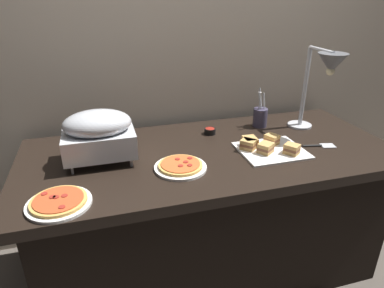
{
  "coord_description": "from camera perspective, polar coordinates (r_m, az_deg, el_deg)",
  "views": [
    {
      "loc": [
        -0.53,
        -1.48,
        1.51
      ],
      "look_at": [
        -0.1,
        0.0,
        0.81
      ],
      "focal_mm": 31.82,
      "sensor_mm": 36.0,
      "label": 1
    }
  ],
  "objects": [
    {
      "name": "ground_plane",
      "position": [
        2.18,
        2.72,
        -19.43
      ],
      "size": [
        8.0,
        8.0,
        0.0
      ],
      "primitive_type": "plane",
      "color": "#4C443D"
    },
    {
      "name": "back_wall",
      "position": [
        2.07,
        -1.19,
        15.82
      ],
      "size": [
        4.4,
        0.04,
        2.4
      ],
      "primitive_type": "cube",
      "color": "#B7A893",
      "rests_on": "ground_plane"
    },
    {
      "name": "buffet_table",
      "position": [
        1.93,
        2.95,
        -11.17
      ],
      "size": [
        1.9,
        0.84,
        0.76
      ],
      "color": "black",
      "rests_on": "ground_plane"
    },
    {
      "name": "chafing_dish",
      "position": [
        1.64,
        -15.41,
        1.74
      ],
      "size": [
        0.33,
        0.23,
        0.25
      ],
      "color": "#B7BABF",
      "rests_on": "buffet_table"
    },
    {
      "name": "heat_lamp",
      "position": [
        1.93,
        21.5,
        11.27
      ],
      "size": [
        0.15,
        0.34,
        0.47
      ],
      "color": "#B7BABF",
      "rests_on": "buffet_table"
    },
    {
      "name": "pizza_plate_front",
      "position": [
        1.41,
        -21.42,
        -9.06
      ],
      "size": [
        0.25,
        0.25,
        0.03
      ],
      "color": "white",
      "rests_on": "buffet_table"
    },
    {
      "name": "pizza_plate_center",
      "position": [
        1.56,
        -1.95,
        -3.75
      ],
      "size": [
        0.24,
        0.24,
        0.03
      ],
      "color": "white",
      "rests_on": "buffet_table"
    },
    {
      "name": "sandwich_platter",
      "position": [
        1.77,
        12.53,
        -0.54
      ],
      "size": [
        0.32,
        0.28,
        0.06
      ],
      "color": "white",
      "rests_on": "buffet_table"
    },
    {
      "name": "sauce_cup_near",
      "position": [
        1.94,
        3.03,
        2.21
      ],
      "size": [
        0.06,
        0.06,
        0.03
      ],
      "color": "black",
      "rests_on": "buffet_table"
    },
    {
      "name": "sauce_cup_far",
      "position": [
        1.92,
        -13.59,
        1.27
      ],
      "size": [
        0.06,
        0.06,
        0.03
      ],
      "color": "black",
      "rests_on": "buffet_table"
    },
    {
      "name": "utensil_holder",
      "position": [
        2.08,
        11.36,
        4.48
      ],
      "size": [
        0.08,
        0.08,
        0.23
      ],
      "color": "#383347",
      "rests_on": "buffet_table"
    },
    {
      "name": "serving_spatula",
      "position": [
        1.91,
        20.71,
        -0.28
      ],
      "size": [
        0.17,
        0.07,
        0.01
      ],
      "color": "#B7BABF",
      "rests_on": "buffet_table"
    }
  ]
}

